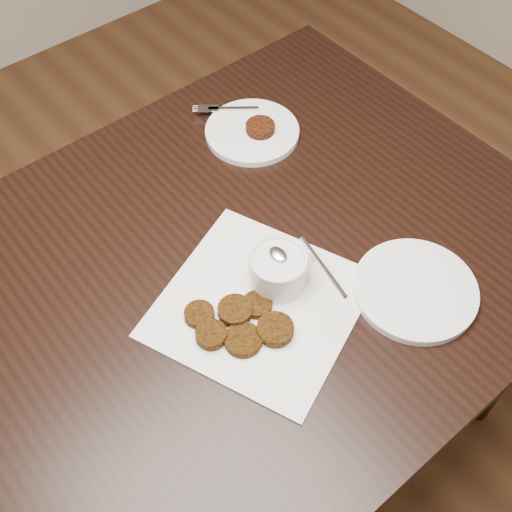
# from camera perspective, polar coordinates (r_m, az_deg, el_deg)

# --- Properties ---
(floor) EXTENTS (4.00, 4.00, 0.00)m
(floor) POSITION_cam_1_polar(r_m,az_deg,el_deg) (1.78, -2.10, -19.30)
(floor) COLOR #55361D
(floor) RESTS_ON ground
(table) EXTENTS (1.47, 0.95, 0.75)m
(table) POSITION_cam_1_polar(r_m,az_deg,el_deg) (1.46, -5.35, -11.82)
(table) COLOR black
(table) RESTS_ON floor
(napkin) EXTENTS (0.42, 0.42, 0.00)m
(napkin) POSITION_cam_1_polar(r_m,az_deg,el_deg) (1.12, 0.29, -4.36)
(napkin) COLOR white
(napkin) RESTS_ON table
(sauce_ramekin) EXTENTS (0.17, 0.17, 0.14)m
(sauce_ramekin) POSITION_cam_1_polar(r_m,az_deg,el_deg) (1.09, 2.04, -0.18)
(sauce_ramekin) COLOR silver
(sauce_ramekin) RESTS_ON napkin
(patty_cluster) EXTENTS (0.24, 0.24, 0.02)m
(patty_cluster) POSITION_cam_1_polar(r_m,az_deg,el_deg) (1.09, -1.71, -5.96)
(patty_cluster) COLOR #633A0D
(patty_cluster) RESTS_ON napkin
(plate_with_patty) EXTENTS (0.29, 0.29, 0.03)m
(plate_with_patty) POSITION_cam_1_polar(r_m,az_deg,el_deg) (1.40, -0.35, 11.29)
(plate_with_patty) COLOR white
(plate_with_patty) RESTS_ON table
(plate_empty) EXTENTS (0.28, 0.28, 0.02)m
(plate_empty) POSITION_cam_1_polar(r_m,az_deg,el_deg) (1.16, 14.06, -2.95)
(plate_empty) COLOR white
(plate_empty) RESTS_ON table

